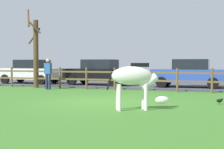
% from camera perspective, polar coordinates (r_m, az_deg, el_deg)
% --- Properties ---
extents(ground_plane, '(60.00, 60.00, 0.00)m').
position_cam_1_polar(ground_plane, '(12.26, -2.11, -4.63)').
color(ground_plane, '#3D7528').
extents(parking_asphalt, '(28.00, 7.40, 0.05)m').
position_cam_1_polar(parking_asphalt, '(21.09, 7.90, -1.78)').
color(parking_asphalt, '#47474C').
rests_on(parking_asphalt, ground_plane).
extents(paddock_fence, '(21.13, 0.11, 1.16)m').
position_cam_1_polar(paddock_fence, '(17.05, 3.00, -0.53)').
color(paddock_fence, brown).
rests_on(paddock_fence, ground_plane).
extents(bare_tree, '(1.09, 1.13, 4.49)m').
position_cam_1_polar(bare_tree, '(19.54, -12.89, 3.87)').
color(bare_tree, '#513A23').
rests_on(bare_tree, ground_plane).
extents(zebra, '(1.72, 1.21, 1.41)m').
position_cam_1_polar(zebra, '(10.04, 3.86, -0.80)').
color(zebra, white).
rests_on(zebra, ground_plane).
extents(crow_on_grass, '(0.21, 0.10, 0.20)m').
position_cam_1_polar(crow_on_grass, '(12.02, 17.85, -4.25)').
color(crow_on_grass, black).
rests_on(crow_on_grass, ground_plane).
extents(parked_car_black, '(4.01, 1.91, 1.56)m').
position_cam_1_polar(parked_car_black, '(20.56, -2.35, 0.42)').
color(parked_car_black, black).
rests_on(parked_car_black, parking_asphalt).
extents(parked_car_blue, '(4.06, 2.01, 1.56)m').
position_cam_1_polar(parked_car_blue, '(19.08, 12.99, 0.25)').
color(parked_car_blue, '#2D4CAD').
rests_on(parked_car_blue, parking_asphalt).
extents(parked_car_white, '(4.04, 1.97, 1.56)m').
position_cam_1_polar(parked_car_white, '(22.73, -13.69, 0.52)').
color(parked_car_white, white).
rests_on(parked_car_white, parking_asphalt).
extents(visitor_near_fence, '(0.36, 0.22, 1.64)m').
position_cam_1_polar(visitor_near_fence, '(18.14, -10.84, 0.37)').
color(visitor_near_fence, '#232847').
rests_on(visitor_near_fence, ground_plane).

